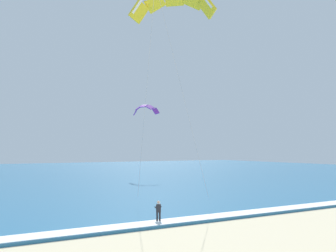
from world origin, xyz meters
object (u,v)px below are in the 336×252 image
kite_primary (173,4)px  kite_distant (145,109)px  surfboard (158,224)px  kitesurfer (158,211)px

kite_primary → kite_distant: (12.82, 32.38, -6.09)m
kite_primary → kite_distant: bearing=68.4°
surfboard → kite_distant: size_ratio=0.30×
kite_primary → kite_distant: size_ratio=3.88×
surfboard → kitesurfer: (0.01, 0.02, 0.91)m
kitesurfer → surfboard: bearing=-109.5°
kite_primary → kite_distant: 35.35m
kitesurfer → kite_primary: bearing=49.6°
kitesurfer → kite_primary: kite_primary is taller
kite_distant → kite_primary: bearing=-111.6°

